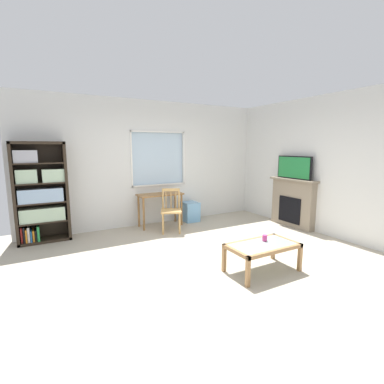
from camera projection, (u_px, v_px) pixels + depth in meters
The scene contains 11 objects.
ground at pixel (208, 260), 4.41m from camera, with size 6.52×6.03×0.02m, color #B2A893.
wall_back_with_window at pixel (149, 164), 6.35m from camera, with size 5.52×0.15×2.78m.
wall_right at pixel (329, 166), 5.54m from camera, with size 0.12×5.23×2.78m, color silver.
bookshelf at pixel (40, 194), 5.15m from camera, with size 0.90×0.38×1.86m.
desk_under_window at pixel (160, 199), 6.23m from camera, with size 1.00×0.43×0.73m.
wooden_chair at pixel (171, 210), 5.82m from camera, with size 0.55×0.54×0.90m.
plastic_drawer_unit at pixel (190, 212), 6.71m from camera, with size 0.35×0.40×0.46m, color #72ADDB.
fireplace at pixel (293, 203), 6.21m from camera, with size 0.26×1.16×1.07m.
tv at pixel (294, 167), 6.08m from camera, with size 0.06×0.88×0.50m.
coffee_table at pixel (262, 248), 3.96m from camera, with size 1.01×0.56×0.41m.
sippy_cup at pixel (265, 238), 4.07m from camera, with size 0.07×0.07×0.09m, color #DB3D84.
Camera 1 is at (-2.26, -3.53, 1.76)m, focal length 26.17 mm.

